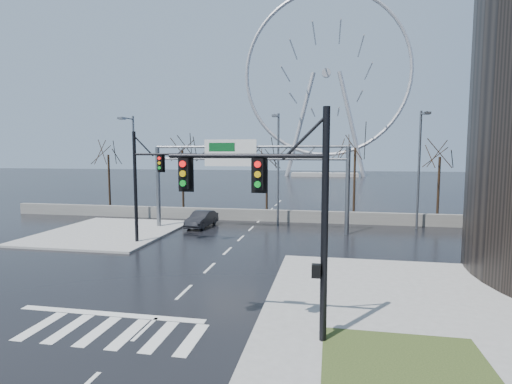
% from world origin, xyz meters
% --- Properties ---
extents(ground, '(260.00, 260.00, 0.00)m').
position_xyz_m(ground, '(0.00, 0.00, 0.00)').
color(ground, black).
rests_on(ground, ground).
extents(sidewalk_right_ext, '(12.00, 10.00, 0.15)m').
position_xyz_m(sidewalk_right_ext, '(10.00, 2.00, 0.07)').
color(sidewalk_right_ext, gray).
rests_on(sidewalk_right_ext, ground).
extents(sidewalk_far, '(10.00, 12.00, 0.15)m').
position_xyz_m(sidewalk_far, '(-11.00, 12.00, 0.07)').
color(sidewalk_far, gray).
rests_on(sidewalk_far, ground).
extents(grass_strip, '(5.00, 4.00, 0.02)m').
position_xyz_m(grass_strip, '(9.00, -5.00, 0.15)').
color(grass_strip, '#283B18').
rests_on(grass_strip, sidewalk_near).
extents(barrier_wall, '(52.00, 0.50, 1.10)m').
position_xyz_m(barrier_wall, '(0.00, 20.00, 0.55)').
color(barrier_wall, slate).
rests_on(barrier_wall, ground).
extents(signal_mast_near, '(5.52, 0.41, 8.00)m').
position_xyz_m(signal_mast_near, '(5.14, -4.04, 4.87)').
color(signal_mast_near, black).
rests_on(signal_mast_near, ground).
extents(signal_mast_far, '(4.72, 0.41, 8.00)m').
position_xyz_m(signal_mast_far, '(-5.87, 8.96, 4.83)').
color(signal_mast_far, black).
rests_on(signal_mast_far, ground).
extents(sign_gantry, '(16.36, 0.40, 7.60)m').
position_xyz_m(sign_gantry, '(-0.38, 14.96, 5.18)').
color(sign_gantry, slate).
rests_on(sign_gantry, ground).
extents(streetlight_left, '(0.50, 2.55, 10.00)m').
position_xyz_m(streetlight_left, '(-12.00, 18.16, 5.89)').
color(streetlight_left, slate).
rests_on(streetlight_left, ground).
extents(streetlight_mid, '(0.50, 2.55, 10.00)m').
position_xyz_m(streetlight_mid, '(2.00, 18.16, 5.89)').
color(streetlight_mid, slate).
rests_on(streetlight_mid, ground).
extents(streetlight_right, '(0.50, 2.55, 10.00)m').
position_xyz_m(streetlight_right, '(14.00, 18.16, 5.89)').
color(streetlight_right, slate).
rests_on(streetlight_right, ground).
extents(tree_far_left, '(3.50, 3.50, 7.00)m').
position_xyz_m(tree_far_left, '(-18.00, 24.00, 5.57)').
color(tree_far_left, black).
rests_on(tree_far_left, ground).
extents(tree_left, '(3.75, 3.75, 7.50)m').
position_xyz_m(tree_left, '(-9.00, 23.50, 5.98)').
color(tree_left, black).
rests_on(tree_left, ground).
extents(tree_center, '(3.25, 3.25, 6.50)m').
position_xyz_m(tree_center, '(0.00, 24.50, 5.17)').
color(tree_center, black).
rests_on(tree_center, ground).
extents(tree_right, '(3.90, 3.90, 7.80)m').
position_xyz_m(tree_right, '(9.00, 23.50, 6.22)').
color(tree_right, black).
rests_on(tree_right, ground).
extents(tree_far_right, '(3.40, 3.40, 6.80)m').
position_xyz_m(tree_far_right, '(17.00, 24.00, 5.41)').
color(tree_far_right, black).
rests_on(tree_far_right, ground).
extents(ferris_wheel, '(45.00, 6.00, 50.91)m').
position_xyz_m(ferris_wheel, '(5.00, 95.00, 26.13)').
color(ferris_wheel, gray).
rests_on(ferris_wheel, ground).
extents(car, '(1.91, 4.41, 1.41)m').
position_xyz_m(car, '(-4.41, 15.92, 0.70)').
color(car, black).
rests_on(car, ground).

